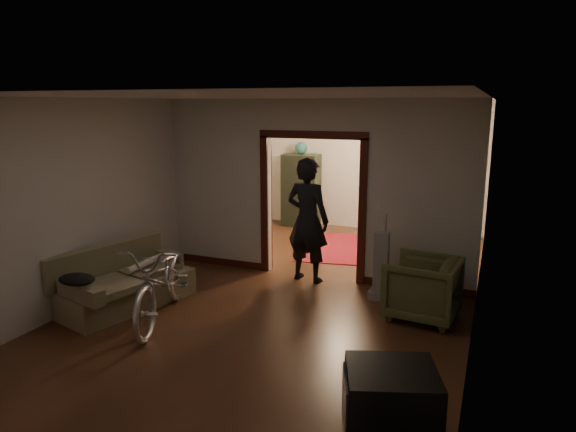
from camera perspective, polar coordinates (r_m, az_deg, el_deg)
The scene contains 23 objects.
floor at distance 7.71m, azimuth 0.85°, elevation -8.30°, with size 5.00×8.50×0.01m, color #391E12.
ceiling at distance 7.21m, azimuth 0.92°, elevation 13.00°, with size 5.00×8.50×0.01m, color white.
wall_back at distance 11.36m, azimuth 8.76°, elevation 5.55°, with size 5.00×0.02×2.80m, color beige.
wall_left at distance 8.55m, azimuth -14.94°, elevation 3.07°, with size 0.02×8.50×2.80m, color beige.
wall_right at distance 6.85m, azimuth 20.76°, elevation 0.44°, with size 0.02×8.50×2.80m, color beige.
partition_wall at distance 8.03m, azimuth 2.84°, elevation 2.88°, with size 5.00×0.14×2.80m, color beige.
door_casing at distance 8.08m, azimuth 2.82°, elevation 0.78°, with size 1.74×0.20×2.32m, color #39130D.
far_window at distance 11.16m, azimuth 12.25°, elevation 6.07°, with size 0.98×0.06×1.28m, color black.
chandelier at distance 9.59m, azimuth 6.44°, elevation 10.08°, with size 0.24×0.24×0.24m, color #FFE0A5.
light_switch at distance 7.70m, azimuth 10.03°, elevation 1.17°, with size 0.08×0.01×0.12m, color silver.
sofa at distance 7.38m, azimuth -17.58°, elevation -6.45°, with size 0.81×1.80×0.83m, color #6E6949.
rolled_paper at distance 7.50m, azimuth -15.59°, elevation -5.08°, with size 0.09×0.09×0.74m, color beige.
jacket at distance 6.63m, azimuth -22.42°, elevation -6.52°, with size 0.46×0.35×0.13m, color black.
bicycle at distance 6.78m, azimuth -13.75°, elevation -6.90°, with size 0.70×2.00×1.05m, color silver.
armchair at distance 6.88m, azimuth 14.69°, elevation -7.74°, with size 0.86×0.88×0.80m, color #4E542F.
crt_tv at distance 3.70m, azimuth 11.37°, elevation -19.88°, with size 0.59×0.53×0.51m, color black.
vacuum at distance 7.37m, azimuth 10.29°, elevation -5.47°, with size 0.30×0.24×0.98m, color gray.
person at distance 7.89m, azimuth 2.19°, elevation -0.45°, with size 0.71×0.46×1.94m, color black.
oriental_rug at distance 9.95m, azimuth 6.31°, elevation -3.53°, with size 1.62×2.13×0.02m, color maroon.
locker at distance 11.55m, azimuth 1.46°, elevation 2.86°, with size 0.81×0.45×1.63m, color #212E1C.
globe at distance 11.42m, azimuth 1.49°, elevation 8.45°, with size 0.27×0.27×0.27m, color #1E5972.
desk at distance 10.91m, azimuth 13.69°, elevation -0.42°, with size 1.00×0.56×0.74m, color black.
desk_chair at distance 10.44m, azimuth 9.87°, elevation -0.28°, with size 0.42×0.42×0.94m, color black.
Camera 1 is at (2.62, -6.72, 2.72)m, focal length 32.00 mm.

